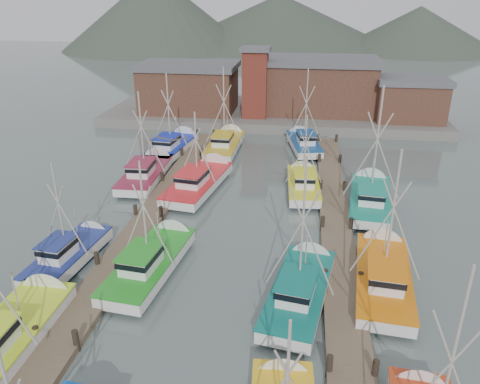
# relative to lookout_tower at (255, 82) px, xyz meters

# --- Properties ---
(ground) EXTENTS (260.00, 260.00, 0.00)m
(ground) POSITION_rel_lookout_tower_xyz_m (2.00, -33.00, -5.55)
(ground) COLOR #4D5D5A
(ground) RESTS_ON ground
(dock_left) EXTENTS (2.30, 46.00, 1.50)m
(dock_left) POSITION_rel_lookout_tower_xyz_m (-5.00, -28.96, -5.34)
(dock_left) COLOR brown
(dock_left) RESTS_ON ground
(dock_right) EXTENTS (2.30, 46.00, 1.50)m
(dock_right) POSITION_rel_lookout_tower_xyz_m (9.00, -28.96, -5.34)
(dock_right) COLOR brown
(dock_right) RESTS_ON ground
(quay) EXTENTS (44.00, 16.00, 1.20)m
(quay) POSITION_rel_lookout_tower_xyz_m (2.00, 4.00, -4.95)
(quay) COLOR slate
(quay) RESTS_ON ground
(shed_left) EXTENTS (12.72, 8.48, 6.20)m
(shed_left) POSITION_rel_lookout_tower_xyz_m (-9.00, 2.00, -1.21)
(shed_left) COLOR brown
(shed_left) RESTS_ON quay
(shed_center) EXTENTS (14.84, 9.54, 6.90)m
(shed_center) POSITION_rel_lookout_tower_xyz_m (8.00, 4.00, -0.86)
(shed_center) COLOR brown
(shed_center) RESTS_ON quay
(shed_right) EXTENTS (8.48, 6.36, 5.20)m
(shed_right) POSITION_rel_lookout_tower_xyz_m (19.00, 1.00, -1.71)
(shed_right) COLOR brown
(shed_right) RESTS_ON quay
(lookout_tower) EXTENTS (3.60, 3.60, 8.50)m
(lookout_tower) POSITION_rel_lookout_tower_xyz_m (0.00, 0.00, 0.00)
(lookout_tower) COLOR maroon
(lookout_tower) RESTS_ON quay
(distant_hills) EXTENTS (175.00, 140.00, 42.00)m
(distant_hills) POSITION_rel_lookout_tower_xyz_m (-10.76, 89.59, -5.55)
(distant_hills) COLOR #3B4539
(distant_hills) RESTS_ON ground
(boat_2) EXTENTS (3.91, 9.71, 9.39)m
(boat_2) POSITION_rel_lookout_tower_xyz_m (-7.30, -42.18, -4.87)
(boat_2) COLOR black
(boat_2) RESTS_ON ground
(boat_4) EXTENTS (3.85, 9.48, 8.24)m
(boat_4) POSITION_rel_lookout_tower_xyz_m (-2.51, -34.54, -4.87)
(boat_4) COLOR black
(boat_4) RESTS_ON ground
(boat_5) EXTENTS (4.26, 9.42, 9.51)m
(boat_5) POSITION_rel_lookout_tower_xyz_m (6.63, -36.19, -4.87)
(boat_5) COLOR black
(boat_5) RESTS_ON ground
(boat_6) EXTENTS (3.10, 7.91, 7.50)m
(boat_6) POSITION_rel_lookout_tower_xyz_m (-7.92, -34.38, -4.87)
(boat_6) COLOR black
(boat_6) RESTS_ON ground
(boat_7) EXTENTS (3.92, 9.80, 9.49)m
(boat_7) POSITION_rel_lookout_tower_xyz_m (11.38, -34.11, -4.87)
(boat_7) COLOR black
(boat_7) RESTS_ON ground
(boat_8) EXTENTS (4.67, 10.59, 7.97)m
(boat_8) POSITION_rel_lookout_tower_xyz_m (-2.42, -21.31, -4.87)
(boat_8) COLOR black
(boat_8) RESTS_ON ground
(boat_9) EXTENTS (3.06, 8.43, 7.53)m
(boat_9) POSITION_rel_lookout_tower_xyz_m (6.48, -20.63, -4.87)
(boat_9) COLOR black
(boat_9) RESTS_ON ground
(boat_10) EXTENTS (3.80, 9.69, 9.08)m
(boat_10) POSITION_rel_lookout_tower_xyz_m (-7.75, -19.82, -4.87)
(boat_10) COLOR black
(boat_10) RESTS_ON ground
(boat_11) EXTENTS (4.31, 9.98, 10.70)m
(boat_11) POSITION_rel_lookout_tower_xyz_m (11.90, -22.87, -4.86)
(boat_11) COLOR black
(boat_11) RESTS_ON ground
(boat_12) EXTENTS (3.98, 9.69, 9.87)m
(boat_12) POSITION_rel_lookout_tower_xyz_m (-2.05, -10.34, -4.87)
(boat_12) COLOR black
(boat_12) RESTS_ON ground
(boat_13) EXTENTS (4.21, 8.95, 9.43)m
(boat_13) POSITION_rel_lookout_tower_xyz_m (6.30, -8.83, -4.87)
(boat_13) COLOR black
(boat_13) RESTS_ON ground
(boat_14) EXTENTS (4.02, 9.99, 9.37)m
(boat_14) POSITION_rel_lookout_tower_xyz_m (-7.45, -12.01, -4.87)
(boat_14) COLOR black
(boat_14) RESTS_ON ground
(gull_near) EXTENTS (1.54, 0.61, 0.24)m
(gull_near) POSITION_rel_lookout_tower_xyz_m (0.26, -38.30, 4.18)
(gull_near) COLOR gray
(gull_near) RESTS_ON ground
(gull_far) EXTENTS (1.54, 0.60, 0.24)m
(gull_far) POSITION_rel_lookout_tower_xyz_m (6.96, -30.61, 2.25)
(gull_far) COLOR gray
(gull_far) RESTS_ON ground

